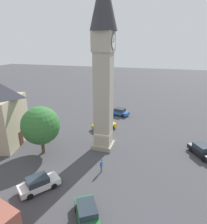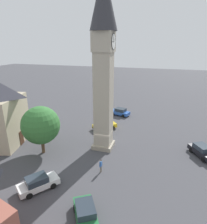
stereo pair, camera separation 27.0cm
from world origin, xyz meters
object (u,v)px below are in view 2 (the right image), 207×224
Objects in this scene: car_black_far at (38,183)px; car_white_side at (86,214)px; car_red_corner at (105,125)px; tree at (41,125)px; car_silver_kerb at (202,151)px; clock_tower at (104,51)px; car_blue_kerb at (120,112)px; pedestrian at (101,165)px.

car_white_side is at bearing 70.37° from car_black_far.
car_red_corner is 12.21m from tree.
car_silver_kerb is 1.06× the size of car_red_corner.
car_blue_kerb is at bearing -177.26° from clock_tower.
car_white_side is at bearing 7.10° from pedestrian.
tree is at bearing -131.66° from car_white_side.
clock_tower is 18.93m from car_blue_kerb.
tree is (-8.76, -9.85, 3.35)m from car_white_side.
pedestrian is (5.86, 1.47, -12.53)m from clock_tower.
car_silver_kerb is at bearing 124.95° from car_black_far.
clock_tower reaches higher than car_white_side.
car_blue_kerb is 18.77m from car_silver_kerb.
car_silver_kerb is at bearing 142.13° from car_white_side.
pedestrian reaches higher than car_black_far.
car_white_side is 0.66× the size of tree.
tree is (3.96, -7.52, -9.43)m from clock_tower.
car_black_far is (16.73, -2.18, 0.00)m from car_red_corner.
car_black_far is at bearing -7.42° from car_red_corner.
car_black_far is (-2.20, -6.16, 0.00)m from car_white_side.
clock_tower is at bearing 159.97° from car_black_far.
car_silver_kerb is 21.89m from tree.
car_blue_kerb is at bearing 172.69° from car_red_corner.
clock_tower is 5.23× the size of car_silver_kerb.
car_red_corner is at bearing -7.31° from car_blue_kerb.
car_blue_kerb and car_white_side have the same top height.
car_silver_kerb is 1.00× the size of car_white_side.
car_red_corner is 0.97× the size of car_black_far.
car_blue_kerb is 19.93m from pedestrian.
tree is at bearing -101.96° from pedestrian.
car_red_corner is 12.48m from pedestrian.
car_black_far is at bearing -7.38° from car_blue_kerb.
car_black_far is (24.47, -3.17, 0.00)m from car_blue_kerb.
car_blue_kerb is at bearing 159.06° from tree.
car_black_far is 2.55× the size of pedestrian.
car_silver_kerb is at bearing 96.52° from clock_tower.
car_red_corner is 0.63× the size of tree.
car_black_far is 8.24m from tree.
car_black_far is at bearing -109.63° from car_white_side.
clock_tower is at bearing 2.74° from car_blue_kerb.
tree is (5.49, -20.93, 3.35)m from car_silver_kerb.
clock_tower is 12.69m from tree.
car_silver_kerb is at bearing 48.59° from car_blue_kerb.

